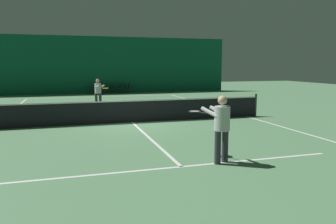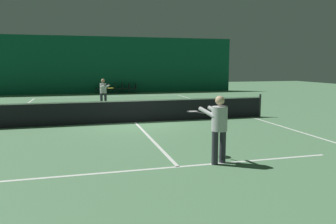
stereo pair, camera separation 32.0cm
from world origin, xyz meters
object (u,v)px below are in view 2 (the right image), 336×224
(player_far, at_px, (104,91))
(courtside_chair_0, at_px, (99,88))
(courtside_chair_1, at_px, (106,88))
(courtside_chair_5, at_px, (134,87))
(courtside_chair_4, at_px, (128,88))
(courtside_chair_2, at_px, (113,88))
(player_near, at_px, (218,124))
(tennis_net, at_px, (135,110))
(courtside_chair_3, at_px, (121,88))

(player_far, xyz_separation_m, courtside_chair_0, (0.23, 8.98, -0.47))
(courtside_chair_0, relative_size, courtside_chair_1, 1.00)
(player_far, xyz_separation_m, courtside_chair_5, (3.25, 8.98, -0.47))
(courtside_chair_1, xyz_separation_m, courtside_chair_4, (1.81, 0.00, 0.00))
(player_far, distance_m, courtside_chair_1, 9.03)
(player_far, relative_size, courtside_chair_2, 1.94)
(courtside_chair_0, xyz_separation_m, courtside_chair_1, (0.60, 0.00, 0.00))
(courtside_chair_4, distance_m, courtside_chair_5, 0.60)
(player_near, relative_size, courtside_chair_1, 2.01)
(player_near, bearing_deg, player_far, -11.94)
(courtside_chair_2, distance_m, courtside_chair_4, 1.21)
(courtside_chair_0, bearing_deg, courtside_chair_2, 90.00)
(tennis_net, xyz_separation_m, courtside_chair_5, (2.34, 14.62, -0.03))
(player_near, distance_m, courtside_chair_4, 20.98)
(courtside_chair_2, xyz_separation_m, courtside_chair_4, (1.21, 0.00, 0.00))
(player_far, height_order, courtside_chair_4, player_far)
(courtside_chair_0, height_order, courtside_chair_3, same)
(tennis_net, relative_size, courtside_chair_4, 14.29)
(player_near, relative_size, player_far, 1.03)
(tennis_net, distance_m, courtside_chair_2, 14.63)
(courtside_chair_0, height_order, courtside_chair_5, same)
(player_far, relative_size, courtside_chair_5, 1.94)
(courtside_chair_1, bearing_deg, courtside_chair_4, 90.00)
(player_far, height_order, courtside_chair_5, player_far)
(courtside_chair_3, relative_size, courtside_chair_5, 1.00)
(courtside_chair_2, bearing_deg, courtside_chair_3, 90.00)
(player_far, relative_size, courtside_chair_1, 1.94)
(courtside_chair_5, bearing_deg, tennis_net, -9.08)
(courtside_chair_2, bearing_deg, courtside_chair_4, 90.00)
(courtside_chair_1, height_order, courtside_chair_2, same)
(courtside_chair_2, relative_size, courtside_chair_3, 1.00)
(player_near, xyz_separation_m, courtside_chair_1, (-1.12, 20.96, -0.50))
(tennis_net, relative_size, courtside_chair_0, 14.29)
(courtside_chair_5, bearing_deg, courtside_chair_2, -90.00)
(courtside_chair_2, bearing_deg, courtside_chair_5, 90.00)
(courtside_chair_0, xyz_separation_m, courtside_chair_3, (1.81, 0.00, 0.00))
(courtside_chair_3, bearing_deg, courtside_chair_1, -90.00)
(courtside_chair_4, bearing_deg, courtside_chair_1, -90.00)
(courtside_chair_0, distance_m, courtside_chair_1, 0.60)
(player_near, distance_m, courtside_chair_1, 21.00)
(courtside_chair_2, bearing_deg, courtside_chair_0, -90.00)
(player_far, relative_size, courtside_chair_3, 1.94)
(courtside_chair_0, bearing_deg, courtside_chair_5, 90.00)
(courtside_chair_2, bearing_deg, courtside_chair_1, -90.00)
(player_near, relative_size, courtside_chair_4, 2.01)
(player_far, bearing_deg, courtside_chair_5, 139.75)
(tennis_net, bearing_deg, player_far, 99.20)
(tennis_net, relative_size, player_far, 7.35)
(tennis_net, height_order, courtside_chair_4, tennis_net)
(player_near, relative_size, courtside_chair_5, 2.01)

